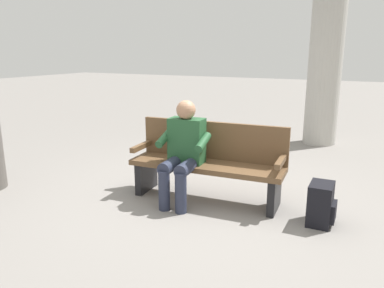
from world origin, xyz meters
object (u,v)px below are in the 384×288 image
object	(u,v)px
person_seated	(183,150)
support_pillar	(328,36)
backpack	(321,204)
bench_near	(208,161)

from	to	relation	value
person_seated	support_pillar	xyz separation A→B (m)	(-0.98, -3.70, 1.35)
backpack	support_pillar	size ratio (longest dim) A/B	0.11
support_pillar	backpack	bearing A→B (deg)	98.48
backpack	support_pillar	distance (m)	4.03
person_seated	backpack	world-z (taller)	person_seated
bench_near	person_seated	size ratio (longest dim) A/B	1.55
person_seated	support_pillar	distance (m)	4.05
backpack	bench_near	bearing A→B (deg)	-5.71
bench_near	backpack	world-z (taller)	bench_near
person_seated	bench_near	bearing A→B (deg)	-134.01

